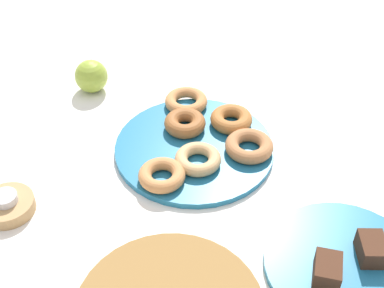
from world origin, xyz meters
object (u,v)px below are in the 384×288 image
donut_4 (185,123)px  candle_holder (8,206)px  brownie_near (372,249)px  donut_1 (162,175)px  donut_plate (194,148)px  donut_5 (231,119)px  donut_2 (249,148)px  tealight (5,198)px  cake_plate (344,265)px  brownie_far (327,270)px  donut_0 (198,159)px  donut_3 (186,101)px  apple (91,76)px

donut_4 → candle_holder: 0.38m
brownie_near → donut_1: bearing=-18.1°
donut_plate → donut_5: bearing=-130.0°
donut_4 → donut_2: bearing=158.1°
candle_holder → tealight: 0.02m
donut_5 → cake_plate: bearing=123.6°
donut_4 → brownie_far: 0.42m
donut_plate → donut_2: 0.11m
donut_0 → candle_holder: (0.32, 0.16, -0.01)m
donut_0 → brownie_far: brownie_far is taller
donut_3 → tealight: 0.43m
donut_plate → donut_2: (-0.11, 0.00, 0.02)m
cake_plate → brownie_near: (-0.04, -0.02, 0.02)m
brownie_near → brownie_far: bearing=36.0°
brownie_near → tealight: size_ratio=1.29×
donut_1 → brownie_near: brownie_near is taller
donut_2 → brownie_near: bearing=133.8°
donut_2 → tealight: 0.46m
donut_1 → candle_holder: bearing=22.0°
donut_1 → cake_plate: donut_1 is taller
donut_plate → donut_1: (0.04, 0.10, 0.02)m
tealight → cake_plate: bearing=176.7°
cake_plate → candle_holder: size_ratio=2.71×
donut_4 → tealight: 0.38m
donut_plate → tealight: 0.37m
brownie_far → apple: apple is taller
cake_plate → donut_0: bearing=-35.9°
donut_0 → brownie_near: size_ratio=1.61×
tealight → brownie_far: bearing=173.1°
donut_2 → donut_5: bearing=-62.8°
donut_4 → candle_holder: donut_4 is taller
donut_2 → donut_5: (0.04, -0.08, 0.00)m
donut_plate → donut_0: 0.06m
tealight → brownie_near: bearing=178.7°
donut_0 → donut_1: same height
donut_5 → tealight: (0.37, 0.29, 0.00)m
brownie_near → candle_holder: brownie_near is taller
donut_1 → brownie_far: bearing=149.7°
donut_1 → cake_plate: (-0.32, 0.14, -0.02)m
donut_5 → apple: size_ratio=1.16×
donut_3 → brownie_far: size_ratio=1.68×
donut_2 → donut_4: donut_4 is taller
donut_3 → candle_holder: donut_3 is taller
donut_4 → donut_plate: bearing=118.6°
donut_4 → brownie_far: size_ratio=1.55×
donut_plate → donut_3: size_ratio=3.44×
donut_4 → cake_plate: 0.42m
cake_plate → donut_3: bearing=-49.5°
donut_plate → donut_0: donut_0 is taller
tealight → donut_3: bearing=-128.1°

